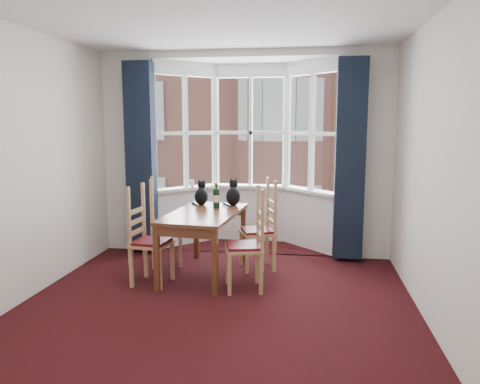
% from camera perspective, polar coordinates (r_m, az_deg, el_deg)
% --- Properties ---
extents(floor, '(4.50, 4.50, 0.00)m').
position_cam_1_polar(floor, '(4.62, -3.54, -14.92)').
color(floor, black).
rests_on(floor, ground).
extents(ceiling, '(4.50, 4.50, 0.00)m').
position_cam_1_polar(ceiling, '(4.35, -3.91, 21.29)').
color(ceiling, white).
rests_on(ceiling, floor).
extents(wall_left, '(0.00, 4.50, 4.50)m').
position_cam_1_polar(wall_left, '(5.07, -26.41, 2.69)').
color(wall_left, silver).
rests_on(wall_left, floor).
extents(wall_right, '(0.00, 4.50, 4.50)m').
position_cam_1_polar(wall_right, '(4.31, 23.26, 2.01)').
color(wall_right, silver).
rests_on(wall_right, floor).
extents(wall_near, '(4.00, 0.00, 4.00)m').
position_cam_1_polar(wall_near, '(2.14, -16.47, -3.62)').
color(wall_near, silver).
rests_on(wall_near, floor).
extents(wall_back_pier_left, '(0.70, 0.12, 2.80)m').
position_cam_1_polar(wall_back_pier_left, '(6.90, -13.28, 4.66)').
color(wall_back_pier_left, silver).
rests_on(wall_back_pier_left, floor).
extents(wall_back_pier_right, '(0.70, 0.12, 2.80)m').
position_cam_1_polar(wall_back_pier_right, '(6.46, 15.18, 4.34)').
color(wall_back_pier_right, silver).
rests_on(wall_back_pier_right, floor).
extents(bay_window, '(2.76, 0.94, 2.80)m').
position_cam_1_polar(bay_window, '(6.97, 1.05, 4.93)').
color(bay_window, white).
rests_on(bay_window, floor).
extents(curtain_left, '(0.38, 0.22, 2.60)m').
position_cam_1_polar(curtain_left, '(6.65, -11.99, 4.14)').
color(curtain_left, black).
rests_on(curtain_left, floor).
extents(curtain_right, '(0.38, 0.22, 2.60)m').
position_cam_1_polar(curtain_right, '(6.26, 13.26, 3.83)').
color(curtain_right, black).
rests_on(curtain_right, floor).
extents(dining_table, '(0.88, 1.48, 0.77)m').
position_cam_1_polar(dining_table, '(5.62, -4.39, -3.42)').
color(dining_table, brown).
rests_on(dining_table, floor).
extents(chair_left_near, '(0.44, 0.46, 0.92)m').
position_cam_1_polar(chair_left_near, '(5.47, -11.58, -6.10)').
color(chair_left_near, tan).
rests_on(chair_left_near, floor).
extents(chair_left_far, '(0.50, 0.52, 0.92)m').
position_cam_1_polar(chair_left_far, '(6.14, -9.78, -4.45)').
color(chair_left_far, tan).
rests_on(chair_left_far, floor).
extents(chair_right_near, '(0.49, 0.50, 0.92)m').
position_cam_1_polar(chair_right_near, '(5.17, 1.47, -6.79)').
color(chair_right_near, tan).
rests_on(chair_right_near, floor).
extents(chair_right_far, '(0.52, 0.53, 0.92)m').
position_cam_1_polar(chair_right_far, '(5.91, 2.98, -4.85)').
color(chair_right_far, tan).
rests_on(chair_right_far, floor).
extents(cat_left, '(0.20, 0.26, 0.33)m').
position_cam_1_polar(cat_left, '(6.09, -4.74, -0.37)').
color(cat_left, black).
rests_on(cat_left, dining_table).
extents(cat_right, '(0.21, 0.27, 0.35)m').
position_cam_1_polar(cat_right, '(6.03, -0.84, -0.35)').
color(cat_right, black).
rests_on(cat_right, dining_table).
extents(wine_bottle, '(0.08, 0.08, 0.32)m').
position_cam_1_polar(wine_bottle, '(5.83, -2.90, -0.60)').
color(wine_bottle, black).
rests_on(wine_bottle, dining_table).
extents(candle_tall, '(0.06, 0.06, 0.11)m').
position_cam_1_polar(candle_tall, '(7.02, -5.86, 1.01)').
color(candle_tall, white).
rests_on(candle_tall, bay_window).
extents(street, '(80.00, 80.00, 0.00)m').
position_cam_1_polar(street, '(37.24, 6.87, -3.68)').
color(street, '#333335').
rests_on(street, ground).
extents(tenement_building, '(18.40, 7.80, 15.20)m').
position_cam_1_polar(tenement_building, '(18.18, 5.66, 7.73)').
color(tenement_building, '#A06452').
rests_on(tenement_building, street).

